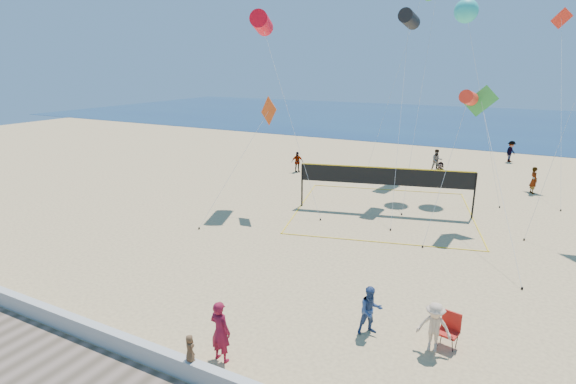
% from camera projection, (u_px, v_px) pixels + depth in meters
% --- Properties ---
extents(ground, '(120.00, 120.00, 0.00)m').
position_uv_depth(ground, '(299.00, 340.00, 14.00)').
color(ground, '#D9B67A').
rests_on(ground, ground).
extents(ocean, '(140.00, 50.00, 0.03)m').
position_uv_depth(ocean, '(484.00, 122.00, 66.74)').
color(ocean, navy).
rests_on(ocean, ground).
extents(woman, '(0.73, 0.52, 1.88)m').
position_uv_depth(woman, '(220.00, 331.00, 12.82)').
color(woman, maroon).
rests_on(woman, ground).
extents(toddler, '(0.44, 0.38, 0.76)m').
position_uv_depth(toddler, '(190.00, 348.00, 12.00)').
color(toddler, brown).
rests_on(toddler, seawall).
extents(bystander_a, '(0.99, 0.97, 1.61)m').
position_uv_depth(bystander_a, '(371.00, 310.00, 14.16)').
color(bystander_a, navy).
rests_on(bystander_a, ground).
extents(bystander_b, '(1.04, 0.64, 1.56)m').
position_uv_depth(bystander_b, '(434.00, 327.00, 13.30)').
color(bystander_b, '#D6B18E').
rests_on(bystander_b, ground).
extents(far_person_0, '(0.96, 0.94, 1.62)m').
position_uv_depth(far_person_0, '(297.00, 162.00, 35.69)').
color(far_person_0, gray).
rests_on(far_person_0, ground).
extents(far_person_1, '(1.58, 0.86, 1.63)m').
position_uv_depth(far_person_1, '(440.00, 173.00, 32.01)').
color(far_person_1, gray).
rests_on(far_person_1, ground).
extents(far_person_2, '(0.65, 0.77, 1.79)m').
position_uv_depth(far_person_2, '(534.00, 180.00, 29.68)').
color(far_person_2, gray).
rests_on(far_person_2, ground).
extents(far_person_3, '(1.03, 0.93, 1.74)m').
position_uv_depth(far_person_3, '(437.00, 160.00, 36.01)').
color(far_person_3, gray).
rests_on(far_person_3, ground).
extents(far_person_4, '(1.13, 1.38, 1.85)m').
position_uv_depth(far_person_4, '(511.00, 151.00, 39.33)').
color(far_person_4, gray).
rests_on(far_person_4, ground).
extents(camp_chair, '(0.68, 0.81, 1.21)m').
position_uv_depth(camp_chair, '(449.00, 327.00, 13.58)').
color(camp_chair, '#B21C14').
rests_on(camp_chair, ground).
extents(volleyball_net, '(12.03, 11.92, 2.65)m').
position_uv_depth(volleyball_net, '(385.00, 181.00, 25.71)').
color(volleyball_net, black).
rests_on(volleyball_net, ground).
extents(kite_0, '(5.99, 3.78, 11.27)m').
position_uv_depth(kite_0, '(262.00, 23.00, 26.13)').
color(kite_0, red).
rests_on(kite_0, ground).
extents(kite_1, '(1.97, 8.07, 11.47)m').
position_uv_depth(kite_1, '(409.00, 19.00, 26.83)').
color(kite_1, black).
rests_on(kite_1, ground).
extents(kite_2, '(1.32, 4.96, 7.12)m').
position_uv_depth(kite_2, '(469.00, 98.00, 22.31)').
color(kite_2, '#FF2D1A').
rests_on(kite_2, ground).
extents(kite_3, '(2.41, 5.02, 6.62)m').
position_uv_depth(kite_3, '(266.00, 116.00, 24.89)').
color(kite_3, '#C83F0F').
rests_on(kite_3, ground).
extents(kite_4, '(3.70, 7.62, 7.30)m').
position_uv_depth(kite_4, '(483.00, 109.00, 22.63)').
color(kite_4, green).
rests_on(kite_4, ground).
extents(kite_7, '(4.39, 3.98, 12.20)m').
position_uv_depth(kite_7, '(466.00, 11.00, 27.83)').
color(kite_7, '#2CC6BD').
rests_on(kite_7, ground).
extents(kite_9, '(1.91, 8.64, 12.03)m').
position_uv_depth(kite_9, '(562.00, 33.00, 30.42)').
color(kite_9, '#FF2D1A').
rests_on(kite_9, ground).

